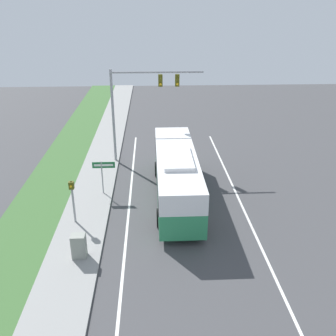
{
  "coord_description": "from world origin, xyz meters",
  "views": [
    {
      "loc": [
        -2.11,
        -19.4,
        11.81
      ],
      "look_at": [
        -1.02,
        3.63,
        1.7
      ],
      "focal_mm": 40.0,
      "sensor_mm": 36.0,
      "label": 1
    }
  ],
  "objects_px": {
    "bus": "(176,172)",
    "pedestrian_signal": "(72,195)",
    "street_sign": "(103,171)",
    "utility_cabinet": "(79,246)",
    "signal_gantry": "(139,97)"
  },
  "relations": [
    {
      "from": "utility_cabinet",
      "to": "bus",
      "type": "bearing_deg",
      "value": 50.05
    },
    {
      "from": "signal_gantry",
      "to": "pedestrian_signal",
      "type": "relative_size",
      "value": 2.73
    },
    {
      "from": "signal_gantry",
      "to": "street_sign",
      "type": "relative_size",
      "value": 3.06
    },
    {
      "from": "bus",
      "to": "street_sign",
      "type": "relative_size",
      "value": 4.65
    },
    {
      "from": "bus",
      "to": "utility_cabinet",
      "type": "relative_size",
      "value": 8.85
    },
    {
      "from": "pedestrian_signal",
      "to": "street_sign",
      "type": "height_order",
      "value": "pedestrian_signal"
    },
    {
      "from": "pedestrian_signal",
      "to": "utility_cabinet",
      "type": "bearing_deg",
      "value": -76.22
    },
    {
      "from": "street_sign",
      "to": "utility_cabinet",
      "type": "relative_size",
      "value": 1.9
    },
    {
      "from": "street_sign",
      "to": "utility_cabinet",
      "type": "bearing_deg",
      "value": -94.05
    },
    {
      "from": "bus",
      "to": "utility_cabinet",
      "type": "distance_m",
      "value": 8.31
    },
    {
      "from": "signal_gantry",
      "to": "utility_cabinet",
      "type": "bearing_deg",
      "value": -102.34
    },
    {
      "from": "street_sign",
      "to": "utility_cabinet",
      "type": "distance_m",
      "value": 7.05
    },
    {
      "from": "bus",
      "to": "pedestrian_signal",
      "type": "relative_size",
      "value": 4.15
    },
    {
      "from": "signal_gantry",
      "to": "street_sign",
      "type": "height_order",
      "value": "signal_gantry"
    },
    {
      "from": "bus",
      "to": "street_sign",
      "type": "bearing_deg",
      "value": 172.35
    }
  ]
}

